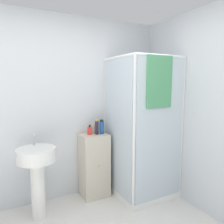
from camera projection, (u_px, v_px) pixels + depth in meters
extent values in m
cube|color=silver|center=(44.00, 110.00, 2.87)|extent=(6.40, 0.06, 2.50)
cube|color=white|center=(141.00, 189.00, 3.24)|extent=(0.81, 0.81, 0.09)
cylinder|color=white|center=(147.00, 121.00, 3.63)|extent=(0.04, 0.04, 1.95)
cylinder|color=white|center=(106.00, 125.00, 3.27)|extent=(0.04, 0.04, 1.95)
cylinder|color=white|center=(182.00, 130.00, 2.95)|extent=(0.04, 0.04, 1.95)
cylinder|color=white|center=(134.00, 136.00, 2.60)|extent=(0.04, 0.04, 1.95)
cylinder|color=white|center=(162.00, 56.00, 2.64)|extent=(0.77, 0.04, 0.04)
cylinder|color=white|center=(128.00, 61.00, 3.32)|extent=(0.77, 0.04, 0.04)
cylinder|color=white|center=(118.00, 57.00, 2.80)|extent=(0.04, 0.77, 0.04)
cylinder|color=white|center=(165.00, 60.00, 3.16)|extent=(0.04, 0.77, 0.04)
cube|color=silver|center=(160.00, 131.00, 2.76)|extent=(0.73, 0.01, 1.82)
cube|color=silver|center=(117.00, 128.00, 2.92)|extent=(0.01, 0.73, 1.82)
cylinder|color=#B7BABF|center=(140.00, 132.00, 3.51)|extent=(0.02, 0.02, 1.46)
cylinder|color=#B7BABF|center=(143.00, 85.00, 3.36)|extent=(0.07, 0.07, 0.04)
cube|color=#4C9966|center=(159.00, 82.00, 2.63)|extent=(0.37, 0.03, 0.63)
cube|color=beige|center=(94.00, 165.00, 3.09)|extent=(0.37, 0.33, 0.90)
sphere|color=gold|center=(99.00, 166.00, 2.94)|extent=(0.02, 0.02, 0.02)
cylinder|color=white|center=(38.00, 190.00, 2.58)|extent=(0.16, 0.16, 0.71)
cylinder|color=white|center=(36.00, 155.00, 2.52)|extent=(0.44, 0.44, 0.15)
cylinder|color=#B7BABF|center=(34.00, 140.00, 2.64)|extent=(0.02, 0.02, 0.13)
cube|color=#B7BABF|center=(34.00, 136.00, 2.60)|extent=(0.02, 0.07, 0.02)
cylinder|color=red|center=(90.00, 131.00, 3.00)|extent=(0.06, 0.06, 0.11)
cylinder|color=black|center=(90.00, 126.00, 2.99)|extent=(0.02, 0.02, 0.02)
cube|color=black|center=(90.00, 125.00, 2.97)|extent=(0.02, 0.04, 0.01)
cylinder|color=#281E33|center=(97.00, 128.00, 3.02)|extent=(0.05, 0.05, 0.19)
cylinder|color=gold|center=(97.00, 120.00, 3.00)|extent=(0.04, 0.04, 0.02)
cylinder|color=#1E4C93|center=(102.00, 128.00, 3.04)|extent=(0.06, 0.06, 0.18)
cylinder|color=black|center=(102.00, 121.00, 3.02)|extent=(0.05, 0.05, 0.02)
cylinder|color=beige|center=(93.00, 128.00, 3.07)|extent=(0.04, 0.04, 0.14)
cylinder|color=silver|center=(93.00, 123.00, 3.06)|extent=(0.01, 0.01, 0.02)
cube|color=silver|center=(93.00, 122.00, 3.05)|extent=(0.01, 0.02, 0.01)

